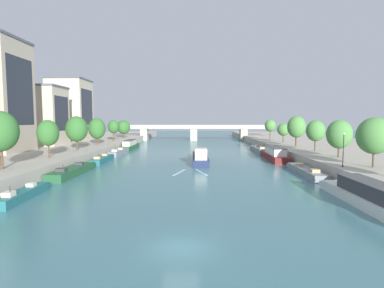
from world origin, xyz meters
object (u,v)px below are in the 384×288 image
object	(u,v)px
tree_right_by_lamp	(296,127)
bridge_far	(194,131)
tree_left_midway	(124,127)
tree_right_nearest	(374,136)
moored_boat_left_lone	(102,159)
tree_right_distant	(316,131)
moored_boat_right_end	(369,196)
tree_left_second	(48,133)
tree_left_past_mid	(97,129)
moored_boat_left_downstream	(130,145)
moored_boat_left_gap_after	(73,171)
moored_boat_left_near	(23,194)
moored_boat_right_upstream	(274,154)
tree_left_far	(114,127)
tree_left_distant	(0,131)
tree_right_end_of_row	(339,134)
moored_boat_left_far	(118,152)
moored_boat_right_gap_after	(306,171)
tree_right_past_mid	(283,130)
tree_right_far	(270,126)
barge_midriver	(200,157)
lamppost_right_bank	(343,148)
tree_left_nearest	(77,129)
moored_boat_right_second	(259,149)

from	to	relation	value
tree_right_by_lamp	bridge_far	bearing A→B (deg)	117.86
tree_left_midway	tree_right_nearest	distance (m)	79.63
moored_boat_left_lone	tree_right_distant	bearing A→B (deg)	1.55
moored_boat_right_end	tree_left_second	distance (m)	48.03
tree_left_past_mid	moored_boat_left_downstream	bearing A→B (deg)	59.91
moored_boat_left_gap_after	moored_boat_left_near	bearing A→B (deg)	-88.23
moored_boat_left_lone	moored_boat_left_downstream	world-z (taller)	moored_boat_left_downstream
moored_boat_left_gap_after	moored_boat_right_upstream	size ratio (longest dim) A/B	0.90
moored_boat_right_upstream	tree_left_far	distance (m)	49.65
tree_left_distant	moored_boat_right_upstream	bearing A→B (deg)	30.69
tree_right_nearest	tree_right_end_of_row	xyz separation A→B (m)	(0.36, 10.86, -0.35)
moored_boat_left_far	moored_boat_right_gap_after	world-z (taller)	moored_boat_left_far
tree_left_past_mid	tree_left_far	xyz separation A→B (m)	(0.51, 13.64, 0.12)
tree_right_past_mid	tree_right_end_of_row	bearing A→B (deg)	-90.16
tree_left_second	tree_left_far	size ratio (longest dim) A/B	1.03
moored_boat_left_near	tree_right_far	distance (m)	78.27
barge_midriver	tree_left_past_mid	xyz separation A→B (m)	(-26.46, 15.73, 5.38)
tree_left_second	moored_boat_right_end	bearing A→B (deg)	-25.91
tree_left_second	tree_right_past_mid	world-z (taller)	tree_left_second
moored_boat_right_gap_after	bridge_far	world-z (taller)	bridge_far
tree_left_past_mid	tree_right_end_of_row	bearing A→B (deg)	-25.85
moored_boat_right_end	tree_left_far	size ratio (longest dim) A/B	2.55
tree_left_far	tree_right_end_of_row	size ratio (longest dim) A/B	0.97
moored_boat_left_gap_after	moored_boat_right_end	size ratio (longest dim) A/B	0.86
moored_boat_left_far	tree_right_end_of_row	world-z (taller)	tree_right_end_of_row
lamppost_right_bank	barge_midriver	bearing A→B (deg)	135.74
tree_left_distant	tree_right_nearest	xyz separation A→B (m)	(50.50, 2.21, -0.68)
moored_boat_left_lone	moored_boat_left_downstream	xyz separation A→B (m)	(0.01, 26.16, 0.58)
moored_boat_right_upstream	bridge_far	xyz separation A→B (m)	(-18.03, 57.21, 2.91)
moored_boat_left_gap_after	tree_left_second	bearing A→B (deg)	145.09
moored_boat_left_far	barge_midriver	bearing A→B (deg)	-31.55
moored_boat_right_end	tree_right_distant	xyz separation A→B (m)	(7.31, 32.38, 5.30)
moored_boat_left_near	lamppost_right_bank	xyz separation A→B (m)	(39.82, 9.29, 4.26)
moored_boat_left_gap_after	moored_boat_right_end	xyz separation A→B (m)	(37.20, -16.85, 0.48)
moored_boat_left_lone	bridge_far	distance (m)	63.59
moored_boat_left_lone	moored_boat_right_end	distance (m)	48.39
tree_left_nearest	tree_left_past_mid	size ratio (longest dim) A/B	1.05
barge_midriver	moored_boat_left_downstream	xyz separation A→B (m)	(-20.32, 26.31, 0.14)
moored_boat_right_end	moored_boat_right_upstream	size ratio (longest dim) A/B	1.05
tree_right_nearest	tree_right_past_mid	xyz separation A→B (m)	(0.46, 44.50, -0.75)
bridge_far	tree_right_distant	bearing A→B (deg)	-66.55
moored_boat_left_lone	moored_boat_right_gap_after	distance (m)	39.51
tree_right_far	lamppost_right_bank	distance (m)	55.75
barge_midriver	moored_boat_left_far	bearing A→B (deg)	148.45
tree_right_by_lamp	moored_boat_right_end	bearing A→B (deg)	-99.22
moored_boat_left_lone	moored_boat_left_downstream	distance (m)	26.17
moored_boat_right_second	tree_right_distant	world-z (taller)	tree_right_distant
moored_boat_left_downstream	tree_right_nearest	size ratio (longest dim) A/B	2.24
moored_boat_right_gap_after	moored_boat_right_second	size ratio (longest dim) A/B	1.04
barge_midriver	tree_left_nearest	size ratio (longest dim) A/B	2.38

